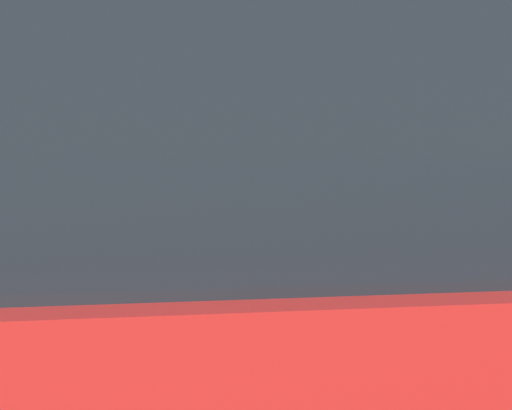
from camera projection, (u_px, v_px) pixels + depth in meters
sidewalk_curb at (173, 372)px, 5.09m from camera, size 36.00×3.04×0.16m
parking_meter at (170, 172)px, 3.80m from camera, size 0.17×0.18×1.47m
pedestrian_at_meter at (303, 189)px, 4.03m from camera, size 0.61×0.66×1.72m
parked_sedan_red at (320, 342)px, 2.15m from camera, size 4.63×1.88×1.76m
background_railing at (150, 201)px, 6.27m from camera, size 24.06×0.06×1.11m
backdrop_wall at (119, 139)px, 9.31m from camera, size 32.00×0.50×2.78m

